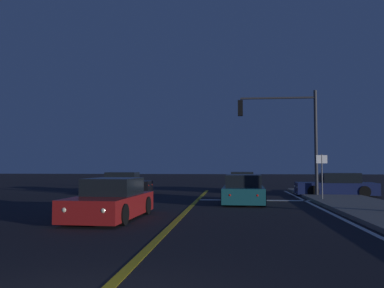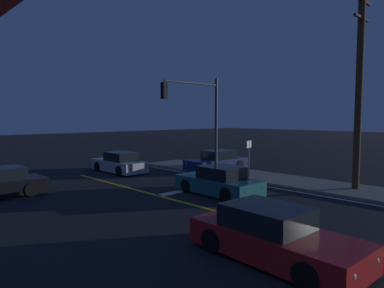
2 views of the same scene
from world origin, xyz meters
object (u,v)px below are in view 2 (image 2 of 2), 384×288
at_px(car_distant_tail_navy, 217,161).
at_px(car_side_waiting_red, 273,236).
at_px(car_mid_block_teal, 219,182).
at_px(street_sign_corner, 249,153).
at_px(car_following_oncoming_silver, 119,163).
at_px(utility_pole_right, 359,88).
at_px(traffic_signal_near_right, 199,110).

distance_m(car_distant_tail_navy, car_side_waiting_red, 14.91).
relative_size(car_distant_tail_navy, car_mid_block_teal, 1.07).
bearing_deg(street_sign_corner, car_mid_block_teal, -162.78).
height_order(car_following_oncoming_silver, utility_pole_right, utility_pole_right).
xyz_separation_m(car_following_oncoming_silver, car_side_waiting_red, (-4.67, -14.79, 0.00)).
bearing_deg(utility_pole_right, traffic_signal_near_right, 107.99).
xyz_separation_m(car_following_oncoming_silver, utility_pole_right, (5.14, -13.07, 4.44)).
distance_m(traffic_signal_near_right, street_sign_corner, 3.93).
bearing_deg(car_following_oncoming_silver, utility_pole_right, -69.09).
bearing_deg(car_following_oncoming_silver, car_side_waiting_red, -108.06).
bearing_deg(street_sign_corner, car_distant_tail_navy, 67.20).
relative_size(car_following_oncoming_silver, traffic_signal_near_right, 0.72).
relative_size(utility_pole_right, street_sign_corner, 4.16).
relative_size(car_distant_tail_navy, traffic_signal_near_right, 0.76).
xyz_separation_m(car_side_waiting_red, utility_pole_right, (9.81, 1.72, 4.44)).
distance_m(car_distant_tail_navy, traffic_signal_near_right, 4.64).
bearing_deg(traffic_signal_near_right, car_side_waiting_red, 54.17).
bearing_deg(car_side_waiting_red, utility_pole_right, -167.71).
xyz_separation_m(traffic_signal_near_right, street_sign_corner, (1.26, -2.80, -2.46)).
height_order(car_following_oncoming_silver, street_sign_corner, street_sign_corner).
relative_size(car_distant_tail_navy, car_side_waiting_red, 1.00).
height_order(traffic_signal_near_right, utility_pole_right, utility_pole_right).
height_order(utility_pole_right, street_sign_corner, utility_pole_right).
distance_m(car_distant_tail_navy, car_mid_block_teal, 7.50).
distance_m(car_following_oncoming_silver, car_side_waiting_red, 15.51).
bearing_deg(car_mid_block_teal, car_distant_tail_navy, 44.39).
height_order(car_following_oncoming_silver, traffic_signal_near_right, traffic_signal_near_right).
distance_m(car_side_waiting_red, traffic_signal_near_right, 12.69).
height_order(car_distant_tail_navy, car_side_waiting_red, same).
bearing_deg(car_following_oncoming_silver, car_distant_tail_navy, -35.64).
distance_m(car_following_oncoming_silver, car_distant_tail_navy, 6.57).
bearing_deg(street_sign_corner, car_side_waiting_red, -139.80).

